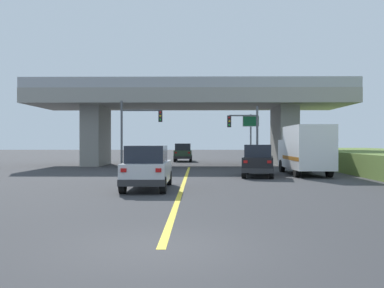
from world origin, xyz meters
name	(u,v)px	position (x,y,z in m)	size (l,w,h in m)	color
ground	(190,165)	(0.00, 31.72, 0.00)	(160.00, 160.00, 0.00)	#353538
overpass_bridge	(190,108)	(0.00, 31.72, 5.39)	(28.94, 9.06, 7.67)	gray
lane_divider_stripe	(184,183)	(0.00, 14.28, 0.00)	(0.20, 28.55, 0.01)	yellow
suv_lead	(148,167)	(-1.58, 11.11, 1.02)	(1.97, 4.80, 2.02)	silver
suv_crossing	(258,161)	(4.58, 18.56, 1.01)	(2.58, 4.89, 2.02)	black
box_truck	(305,150)	(7.87, 19.84, 1.69)	(2.33, 6.93, 3.24)	silver
sedan_oncoming	(183,152)	(-0.92, 39.81, 1.01)	(1.99, 4.63, 2.02)	#2D4C33
traffic_signal_nearside	(247,130)	(4.74, 26.38, 3.18)	(2.54, 0.36, 5.12)	#56595E
traffic_signal_farside	(136,126)	(-4.43, 26.91, 3.54)	(3.48, 0.36, 5.62)	#56595E
highway_sign	(251,129)	(5.40, 29.07, 3.35)	(1.43, 0.17, 4.63)	slate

